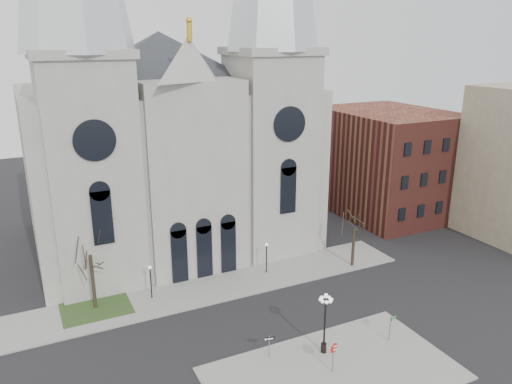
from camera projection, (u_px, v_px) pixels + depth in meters
name	position (u px, v px, depth m)	size (l,w,h in m)	color
ground	(265.00, 348.00, 39.18)	(160.00, 160.00, 0.00)	black
sidewalk_near	(333.00, 373.00, 36.12)	(18.00, 10.00, 0.14)	gray
sidewalk_far	(214.00, 287.00, 48.60)	(40.00, 6.00, 0.14)	gray
grass_patch	(96.00, 308.00, 44.84)	(6.00, 5.00, 0.18)	#28411C
cathedral	(169.00, 85.00, 53.30)	(33.00, 26.66, 54.00)	gray
bg_building_brick	(387.00, 162.00, 68.54)	(14.00, 18.00, 14.00)	maroon
tree_left	(90.00, 252.00, 43.21)	(3.20, 3.20, 7.50)	black
tree_right	(354.00, 227.00, 51.85)	(3.20, 3.20, 6.00)	black
ped_lamp_left	(150.00, 276.00, 45.84)	(0.32, 0.32, 3.26)	black
ped_lamp_right	(266.00, 253.00, 50.87)	(0.32, 0.32, 3.26)	black
stop_sign	(333.00, 351.00, 35.67)	(0.89, 0.14, 2.48)	slate
globe_lamp	(325.00, 316.00, 37.51)	(1.38, 1.38, 5.05)	black
one_way_sign	(269.00, 342.00, 37.47)	(0.80, 0.21, 1.85)	slate
street_name_sign	(391.00, 326.00, 39.60)	(0.69, 0.18, 2.17)	slate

